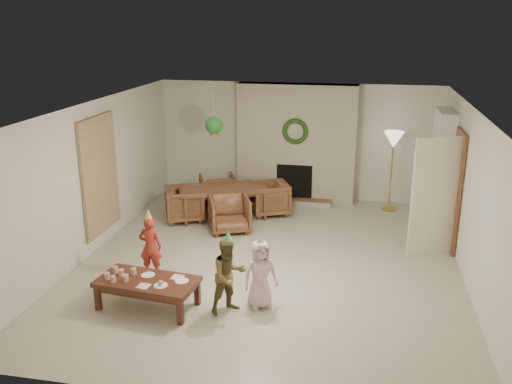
% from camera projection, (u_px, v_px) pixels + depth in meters
% --- Properties ---
extents(floor, '(7.00, 7.00, 0.00)m').
position_uv_depth(floor, '(269.00, 262.00, 8.94)').
color(floor, '#B7B29E').
rests_on(floor, ground).
extents(ceiling, '(7.00, 7.00, 0.00)m').
position_uv_depth(ceiling, '(271.00, 108.00, 8.19)').
color(ceiling, white).
rests_on(ceiling, wall_back).
extents(wall_back, '(7.00, 0.00, 7.00)m').
position_uv_depth(wall_back, '(297.00, 141.00, 11.84)').
color(wall_back, silver).
rests_on(wall_back, floor).
extents(wall_front, '(7.00, 0.00, 7.00)m').
position_uv_depth(wall_front, '(208.00, 294.00, 5.29)').
color(wall_front, silver).
rests_on(wall_front, floor).
extents(wall_left, '(0.00, 7.00, 7.00)m').
position_uv_depth(wall_left, '(92.00, 178.00, 9.12)').
color(wall_left, silver).
rests_on(wall_left, floor).
extents(wall_right, '(0.00, 7.00, 7.00)m').
position_uv_depth(wall_right, '(472.00, 200.00, 8.01)').
color(wall_right, silver).
rests_on(wall_right, floor).
extents(fireplace_mass, '(2.50, 0.40, 2.50)m').
position_uv_depth(fireplace_mass, '(296.00, 143.00, 11.65)').
color(fireplace_mass, '#4C1418').
rests_on(fireplace_mass, floor).
extents(fireplace_hearth, '(1.60, 0.30, 0.12)m').
position_uv_depth(fireplace_hearth, '(293.00, 202.00, 11.68)').
color(fireplace_hearth, '#5D3019').
rests_on(fireplace_hearth, floor).
extents(fireplace_firebox, '(0.75, 0.12, 0.75)m').
position_uv_depth(fireplace_firebox, '(294.00, 182.00, 11.72)').
color(fireplace_firebox, black).
rests_on(fireplace_firebox, floor).
extents(fireplace_wreath, '(0.54, 0.10, 0.54)m').
position_uv_depth(fireplace_wreath, '(295.00, 132.00, 11.35)').
color(fireplace_wreath, '#1D3915').
rests_on(fireplace_wreath, fireplace_mass).
extents(floor_lamp_base, '(0.31, 0.31, 0.03)m').
position_uv_depth(floor_lamp_base, '(388.00, 209.00, 11.38)').
color(floor_lamp_base, gold).
rests_on(floor_lamp_base, floor).
extents(floor_lamp_post, '(0.03, 0.03, 1.48)m').
position_uv_depth(floor_lamp_post, '(391.00, 174.00, 11.15)').
color(floor_lamp_post, gold).
rests_on(floor_lamp_post, floor).
extents(floor_lamp_shade, '(0.39, 0.39, 0.33)m').
position_uv_depth(floor_lamp_shade, '(394.00, 140.00, 10.94)').
color(floor_lamp_shade, beige).
rests_on(floor_lamp_shade, floor_lamp_post).
extents(bookshelf_carcass, '(0.30, 1.00, 2.20)m').
position_uv_depth(bookshelf_carcass, '(441.00, 169.00, 10.24)').
color(bookshelf_carcass, white).
rests_on(bookshelf_carcass, floor).
extents(bookshelf_shelf_a, '(0.30, 0.92, 0.03)m').
position_uv_depth(bookshelf_shelf_a, '(436.00, 202.00, 10.44)').
color(bookshelf_shelf_a, white).
rests_on(bookshelf_shelf_a, bookshelf_carcass).
extents(bookshelf_shelf_b, '(0.30, 0.92, 0.03)m').
position_uv_depth(bookshelf_shelf_b, '(438.00, 182.00, 10.32)').
color(bookshelf_shelf_b, white).
rests_on(bookshelf_shelf_b, bookshelf_carcass).
extents(bookshelf_shelf_c, '(0.30, 0.92, 0.03)m').
position_uv_depth(bookshelf_shelf_c, '(441.00, 161.00, 10.20)').
color(bookshelf_shelf_c, white).
rests_on(bookshelf_shelf_c, bookshelf_carcass).
extents(bookshelf_shelf_d, '(0.30, 0.92, 0.03)m').
position_uv_depth(bookshelf_shelf_d, '(443.00, 140.00, 10.08)').
color(bookshelf_shelf_d, white).
rests_on(bookshelf_shelf_d, bookshelf_carcass).
extents(books_row_lower, '(0.20, 0.40, 0.24)m').
position_uv_depth(books_row_lower, '(437.00, 197.00, 10.26)').
color(books_row_lower, '#9D3B1D').
rests_on(books_row_lower, bookshelf_shelf_a).
extents(books_row_mid, '(0.20, 0.44, 0.24)m').
position_uv_depth(books_row_mid, '(438.00, 174.00, 10.33)').
color(books_row_mid, navy).
rests_on(books_row_mid, bookshelf_shelf_b).
extents(books_row_upper, '(0.20, 0.36, 0.22)m').
position_uv_depth(books_row_upper, '(441.00, 156.00, 10.07)').
color(books_row_upper, gold).
rests_on(books_row_upper, bookshelf_shelf_c).
extents(door_frame, '(0.05, 0.86, 2.04)m').
position_uv_depth(door_frame, '(456.00, 191.00, 9.21)').
color(door_frame, brown).
rests_on(door_frame, floor).
extents(door_leaf, '(0.77, 0.32, 2.00)m').
position_uv_depth(door_leaf, '(435.00, 198.00, 8.93)').
color(door_leaf, beige).
rests_on(door_leaf, floor).
extents(curtain_panel, '(0.06, 1.20, 2.00)m').
position_uv_depth(curtain_panel, '(100.00, 175.00, 9.30)').
color(curtain_panel, tan).
rests_on(curtain_panel, wall_left).
extents(dining_table, '(1.94, 1.55, 0.60)m').
position_uv_depth(dining_table, '(223.00, 203.00, 10.86)').
color(dining_table, brown).
rests_on(dining_table, floor).
extents(dining_chair_near, '(0.94, 0.95, 0.66)m').
position_uv_depth(dining_chair_near, '(229.00, 214.00, 10.15)').
color(dining_chair_near, brown).
rests_on(dining_chair_near, floor).
extents(dining_chair_far, '(0.94, 0.95, 0.66)m').
position_uv_depth(dining_chair_far, '(218.00, 190.00, 11.55)').
color(dining_chair_far, brown).
rests_on(dining_chair_far, floor).
extents(dining_chair_left, '(0.95, 0.94, 0.66)m').
position_uv_depth(dining_chair_left, '(185.00, 204.00, 10.70)').
color(dining_chair_left, brown).
rests_on(dining_chair_left, floor).
extents(dining_chair_right, '(0.95, 0.94, 0.66)m').
position_uv_depth(dining_chair_right, '(269.00, 198.00, 11.04)').
color(dining_chair_right, brown).
rests_on(dining_chair_right, floor).
extents(hanging_plant_cord, '(0.01, 0.01, 0.70)m').
position_uv_depth(hanging_plant_cord, '(214.00, 113.00, 9.94)').
color(hanging_plant_cord, tan).
rests_on(hanging_plant_cord, ceiling).
extents(hanging_plant_pot, '(0.16, 0.16, 0.12)m').
position_uv_depth(hanging_plant_pot, '(214.00, 132.00, 10.04)').
color(hanging_plant_pot, brown).
rests_on(hanging_plant_pot, hanging_plant_cord).
extents(hanging_plant_foliage, '(0.32, 0.32, 0.32)m').
position_uv_depth(hanging_plant_foliage, '(214.00, 125.00, 10.01)').
color(hanging_plant_foliage, '#194C1E').
rests_on(hanging_plant_foliage, hanging_plant_pot).
extents(coffee_table_top, '(1.42, 0.83, 0.06)m').
position_uv_depth(coffee_table_top, '(147.00, 282.00, 7.43)').
color(coffee_table_top, '#4B2419').
rests_on(coffee_table_top, floor).
extents(coffee_table_apron, '(1.30, 0.71, 0.08)m').
position_uv_depth(coffee_table_apron, '(148.00, 286.00, 7.45)').
color(coffee_table_apron, '#4B2419').
rests_on(coffee_table_apron, floor).
extents(coffee_leg_fl, '(0.08, 0.08, 0.35)m').
position_uv_depth(coffee_leg_fl, '(98.00, 298.00, 7.42)').
color(coffee_leg_fl, '#4B2419').
rests_on(coffee_leg_fl, floor).
extents(coffee_leg_fr, '(0.08, 0.08, 0.35)m').
position_uv_depth(coffee_leg_fr, '(180.00, 312.00, 7.07)').
color(coffee_leg_fr, '#4B2419').
rests_on(coffee_leg_fr, floor).
extents(coffee_leg_bl, '(0.08, 0.08, 0.35)m').
position_uv_depth(coffee_leg_bl, '(120.00, 280.00, 7.92)').
color(coffee_leg_bl, '#4B2419').
rests_on(coffee_leg_bl, floor).
extents(coffee_leg_br, '(0.08, 0.08, 0.35)m').
position_uv_depth(coffee_leg_br, '(197.00, 293.00, 7.56)').
color(coffee_leg_br, '#4B2419').
rests_on(coffee_leg_br, floor).
extents(cup_a, '(0.08, 0.08, 0.09)m').
position_uv_depth(cup_a, '(107.00, 276.00, 7.42)').
color(cup_a, white).
rests_on(cup_a, coffee_table_top).
extents(cup_b, '(0.08, 0.08, 0.09)m').
position_uv_depth(cup_b, '(115.00, 270.00, 7.61)').
color(cup_b, white).
rests_on(cup_b, coffee_table_top).
extents(cup_c, '(0.08, 0.08, 0.09)m').
position_uv_depth(cup_c, '(113.00, 279.00, 7.34)').
color(cup_c, white).
rests_on(cup_c, coffee_table_top).
extents(cup_d, '(0.08, 0.08, 0.09)m').
position_uv_depth(cup_d, '(121.00, 273.00, 7.52)').
color(cup_d, white).
rests_on(cup_d, coffee_table_top).
extents(cup_e, '(0.08, 0.08, 0.09)m').
position_uv_depth(cup_e, '(126.00, 278.00, 7.37)').
color(cup_e, white).
rests_on(cup_e, coffee_table_top).
extents(cup_f, '(0.08, 0.08, 0.09)m').
position_uv_depth(cup_f, '(134.00, 271.00, 7.56)').
color(cup_f, white).
rests_on(cup_f, coffee_table_top).
extents(plate_a, '(0.21, 0.21, 0.01)m').
position_uv_depth(plate_a, '(148.00, 275.00, 7.55)').
color(plate_a, white).
rests_on(plate_a, coffee_table_top).
extents(plate_b, '(0.21, 0.21, 0.01)m').
position_uv_depth(plate_b, '(161.00, 285.00, 7.25)').
color(plate_b, white).
rests_on(plate_b, coffee_table_top).
extents(plate_c, '(0.21, 0.21, 0.01)m').
position_uv_depth(plate_c, '(182.00, 281.00, 7.38)').
color(plate_c, white).
rests_on(plate_c, coffee_table_top).
extents(food_scoop, '(0.08, 0.08, 0.07)m').
position_uv_depth(food_scoop, '(161.00, 283.00, 7.24)').
color(food_scoop, tan).
rests_on(food_scoop, plate_b).
extents(napkin_left, '(0.17, 0.17, 0.01)m').
position_uv_depth(napkin_left, '(144.00, 286.00, 7.24)').
color(napkin_left, '#EFB0BF').
rests_on(napkin_left, coffee_table_top).
extents(napkin_right, '(0.17, 0.17, 0.01)m').
position_uv_depth(napkin_right, '(177.00, 277.00, 7.48)').
color(napkin_right, '#EFB0BF').
rests_on(napkin_right, coffee_table_top).
extents(child_red, '(0.37, 0.26, 0.95)m').
position_uv_depth(child_red, '(150.00, 247.00, 8.34)').
color(child_red, '#9F2B22').
rests_on(child_red, floor).
extents(party_hat_red, '(0.16, 0.16, 0.18)m').
position_uv_depth(party_hat_red, '(148.00, 215.00, 8.19)').
color(party_hat_red, '#CDD647').
rests_on(party_hat_red, child_red).
extents(child_plaid, '(0.64, 0.64, 1.05)m').
position_uv_depth(child_plaid, '(229.00, 276.00, 7.29)').
color(child_plaid, brown).
rests_on(child_plaid, floor).
extents(party_hat_plaid, '(0.16, 0.16, 0.17)m').
position_uv_depth(party_hat_plaid, '(228.00, 236.00, 7.12)').
color(party_hat_plaid, '#4EB66A').
rests_on(party_hat_plaid, child_plaid).
extents(child_pink, '(0.56, 0.51, 0.97)m').
position_uv_depth(child_pink, '(260.00, 274.00, 7.43)').
color(child_pink, '#EEBECC').
rests_on(child_pink, floor).
extents(party_hat_pink, '(0.16, 0.16, 0.17)m').
position_uv_depth(party_hat_pink, '(260.00, 238.00, 7.27)').
color(party_hat_pink, silver).
rests_on(party_hat_pink, child_pink).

